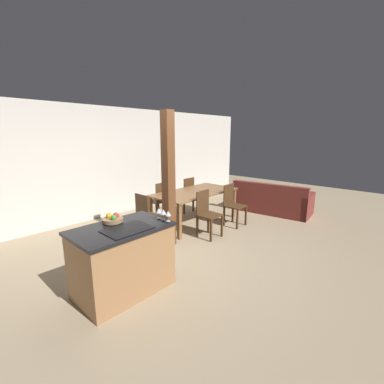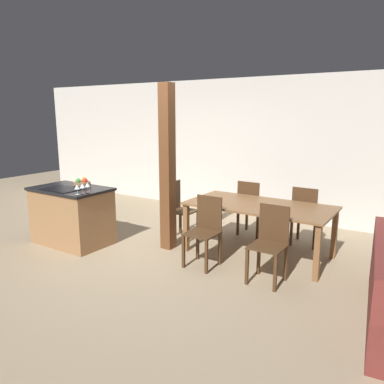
% 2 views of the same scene
% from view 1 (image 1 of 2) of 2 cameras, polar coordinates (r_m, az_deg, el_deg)
% --- Properties ---
extents(ground_plane, '(16.00, 16.00, 0.00)m').
position_cam_1_polar(ground_plane, '(4.72, -3.24, -12.90)').
color(ground_plane, '#9E896B').
extents(wall_back, '(11.20, 0.08, 2.70)m').
position_cam_1_polar(wall_back, '(6.62, -20.72, 5.92)').
color(wall_back, silver).
rests_on(wall_back, ground_plane).
extents(kitchen_island, '(1.21, 0.77, 0.90)m').
position_cam_1_polar(kitchen_island, '(3.57, -15.07, -14.18)').
color(kitchen_island, '#9E7047').
rests_on(kitchen_island, ground_plane).
extents(fruit_bowl, '(0.27, 0.27, 0.12)m').
position_cam_1_polar(fruit_bowl, '(3.57, -17.22, -5.74)').
color(fruit_bowl, '#99704C').
rests_on(fruit_bowl, kitchen_island).
extents(wine_glass_near, '(0.08, 0.08, 0.14)m').
position_cam_1_polar(wine_glass_near, '(3.42, -5.34, -4.81)').
color(wine_glass_near, silver).
rests_on(wine_glass_near, kitchen_island).
extents(wine_glass_middle, '(0.08, 0.08, 0.14)m').
position_cam_1_polar(wine_glass_middle, '(3.49, -6.39, -4.49)').
color(wine_glass_middle, silver).
rests_on(wine_glass_middle, kitchen_island).
extents(wine_glass_far, '(0.08, 0.08, 0.14)m').
position_cam_1_polar(wine_glass_far, '(3.56, -7.40, -4.17)').
color(wine_glass_far, silver).
rests_on(wine_glass_far, kitchen_island).
extents(dining_table, '(2.04, 1.03, 0.75)m').
position_cam_1_polar(dining_table, '(5.95, 0.67, -0.65)').
color(dining_table, brown).
rests_on(dining_table, ground_plane).
extents(dining_chair_near_left, '(0.40, 0.40, 0.93)m').
position_cam_1_polar(dining_chair_near_left, '(5.19, 3.34, -4.62)').
color(dining_chair_near_left, '#472D19').
rests_on(dining_chair_near_left, ground_plane).
extents(dining_chair_near_right, '(0.40, 0.40, 0.93)m').
position_cam_1_polar(dining_chair_near_right, '(5.90, 9.02, -2.63)').
color(dining_chair_near_right, '#472D19').
rests_on(dining_chair_near_right, ground_plane).
extents(dining_chair_far_left, '(0.40, 0.40, 0.93)m').
position_cam_1_polar(dining_chair_far_left, '(6.20, -7.29, -1.84)').
color(dining_chair_far_left, '#472D19').
rests_on(dining_chair_far_left, ground_plane).
extents(dining_chair_far_right, '(0.40, 0.40, 0.93)m').
position_cam_1_polar(dining_chair_far_right, '(6.80, -1.37, -0.42)').
color(dining_chair_far_right, '#472D19').
rests_on(dining_chair_far_right, ground_plane).
extents(dining_chair_head_end, '(0.40, 0.40, 0.93)m').
position_cam_1_polar(dining_chair_head_end, '(5.08, -9.97, -5.19)').
color(dining_chair_head_end, '#472D19').
rests_on(dining_chair_head_end, ground_plane).
extents(couch, '(1.11, 2.03, 0.81)m').
position_cam_1_polar(couch, '(7.18, 17.33, -2.07)').
color(couch, maroon).
rests_on(couch, ground_plane).
extents(timber_post, '(0.18, 0.18, 2.45)m').
position_cam_1_polar(timber_post, '(4.62, -5.25, 2.50)').
color(timber_post, brown).
rests_on(timber_post, ground_plane).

